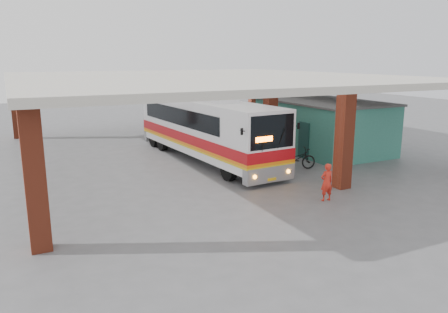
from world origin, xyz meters
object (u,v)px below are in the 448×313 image
red_chair (265,144)px  coach_bus (206,128)px  motorcycle (296,159)px  pedestrian (327,182)px

red_chair → coach_bus: bearing=177.2°
coach_bus → red_chair: coach_bus is taller
coach_bus → red_chair: size_ratio=17.52×
coach_bus → motorcycle: coach_bus is taller
pedestrian → red_chair: size_ratio=2.14×
coach_bus → motorcycle: (3.25, -4.07, -1.24)m
motorcycle → pedestrian: (-1.84, -4.69, 0.21)m
coach_bus → pedestrian: coach_bus is taller
coach_bus → red_chair: bearing=10.2°
coach_bus → red_chair: (4.64, 1.20, -1.48)m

